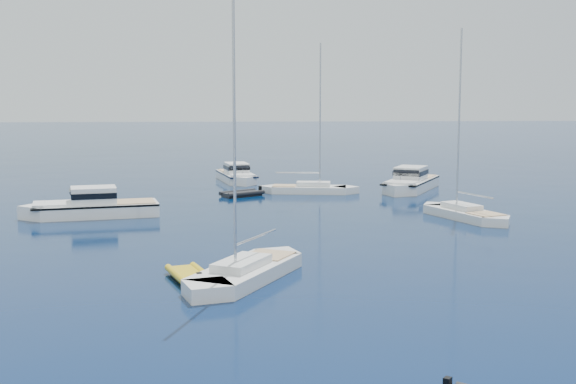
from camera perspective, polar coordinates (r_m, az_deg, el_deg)
The scene contains 9 objects.
ground at distance 26.86m, azimuth 7.06°, elevation -12.53°, with size 400.00×400.00×0.00m, color #071A48.
motor_cruiser_centre at distance 58.39m, azimuth -14.21°, elevation -1.76°, with size 3.24×10.60×2.78m, color white, non-canonical shape.
motor_cruiser_distant at distance 72.23m, azimuth 8.91°, elevation 0.12°, with size 3.25×10.61×2.78m, color silver, non-canonical shape.
motor_cruiser_horizon at distance 78.33m, azimuth -3.76°, elevation 0.77°, with size 2.80×9.15×2.40m, color white, non-canonical shape.
sailboat_fore at distance 38.17m, azimuth -3.10°, elevation -6.41°, with size 2.76×10.63×15.62m, color silver, non-canonical shape.
sailboat_mid_r at distance 57.30m, azimuth 12.81°, elevation -1.89°, with size 2.48×9.52×14.00m, color silver, non-canonical shape.
sailboat_centre at distance 69.58m, azimuth 1.57°, elevation -0.07°, with size 2.43×9.33×13.72m, color silver, non-canonical shape.
tender_yellow at distance 38.43m, azimuth -7.24°, elevation -6.37°, with size 1.97×3.57×0.95m, color gold, non-canonical shape.
tender_grey_far at distance 67.65m, azimuth -3.39°, elevation -0.30°, with size 2.10×3.87×0.95m, color black, non-canonical shape.
Camera 1 is at (-4.66, -24.81, 9.18)m, focal length 48.56 mm.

